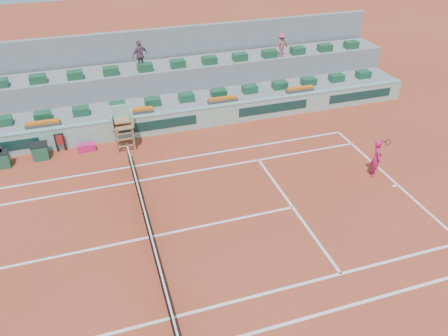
{
  "coord_description": "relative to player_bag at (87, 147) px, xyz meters",
  "views": [
    {
      "loc": [
        -1.13,
        -13.51,
        12.08
      ],
      "look_at": [
        4.0,
        2.5,
        1.0
      ],
      "focal_mm": 35.0,
      "sensor_mm": 36.0,
      "label": 1
    }
  ],
  "objects": [
    {
      "name": "towel_rack",
      "position": [
        -1.28,
        0.4,
        0.4
      ],
      "size": [
        0.51,
        0.09,
        1.03
      ],
      "color": "black",
      "rests_on": "ground"
    },
    {
      "name": "tennis_player",
      "position": [
        13.26,
        -6.64,
        0.78
      ],
      "size": [
        0.7,
        0.98,
        2.28
      ],
      "color": "#DD1C68",
      "rests_on": "ground"
    },
    {
      "name": "seat_row_lower",
      "position": [
        2.01,
        2.01,
        1.22
      ],
      "size": [
        32.9,
        0.6,
        0.44
      ],
      "color": "#1A5030",
      "rests_on": "seating_tier_lower"
    },
    {
      "name": "advertising_hoarding",
      "position": [
        2.03,
        0.71,
        0.43
      ],
      "size": [
        36.0,
        0.34,
        1.26
      ],
      "color": "#98BFAD",
      "rests_on": "ground"
    },
    {
      "name": "flower_planters",
      "position": [
        0.51,
        1.21,
        1.13
      ],
      "size": [
        26.8,
        0.36,
        0.28
      ],
      "color": "#474747",
      "rests_on": "seating_tier_lower"
    },
    {
      "name": "seating_tier_upper",
      "position": [
        2.01,
        4.51,
        1.1
      ],
      "size": [
        36.0,
        2.4,
        2.6
      ],
      "primitive_type": "cube",
      "color": "gray",
      "rests_on": "ground"
    },
    {
      "name": "court_lines",
      "position": [
        2.01,
        -7.79,
        -0.2
      ],
      "size": [
        23.89,
        11.09,
        0.01
      ],
      "color": "white",
      "rests_on": "ground"
    },
    {
      "name": "player_bag",
      "position": [
        0.0,
        0.0,
        0.0
      ],
      "size": [
        0.92,
        0.41,
        0.41
      ],
      "primitive_type": "cube",
      "color": "#DD1C68",
      "rests_on": "ground"
    },
    {
      "name": "drink_cooler_b",
      "position": [
        -4.07,
        -0.31,
        0.22
      ],
      "size": [
        0.71,
        0.61,
        0.84
      ],
      "color": "#1B5339",
      "rests_on": "ground"
    },
    {
      "name": "ground",
      "position": [
        2.01,
        -7.79,
        -0.2
      ],
      "size": [
        90.0,
        90.0,
        0.0
      ],
      "primitive_type": "plane",
      "color": "#A4381F",
      "rests_on": "ground"
    },
    {
      "name": "seat_row_upper",
      "position": [
        2.01,
        3.91,
        2.62
      ],
      "size": [
        32.9,
        0.6,
        0.44
      ],
      "color": "#1A5030",
      "rests_on": "seating_tier_upper"
    },
    {
      "name": "umpire_chair",
      "position": [
        2.01,
        -0.29,
        1.34
      ],
      "size": [
        1.1,
        0.9,
        2.4
      ],
      "color": "olive",
      "rests_on": "ground"
    },
    {
      "name": "drink_cooler_a",
      "position": [
        -2.29,
        -0.04,
        0.22
      ],
      "size": [
        0.83,
        0.72,
        0.84
      ],
      "color": "#1B5339",
      "rests_on": "ground"
    },
    {
      "name": "seating_tier_lower",
      "position": [
        2.01,
        2.91,
        0.4
      ],
      "size": [
        36.0,
        4.0,
        1.2
      ],
      "primitive_type": "cube",
      "color": "gray",
      "rests_on": "ground"
    },
    {
      "name": "stadium_back_wall",
      "position": [
        2.01,
        6.11,
        2.0
      ],
      "size": [
        36.0,
        0.4,
        4.4
      ],
      "primitive_type": "cube",
      "color": "gray",
      "rests_on": "ground"
    },
    {
      "name": "tennis_net",
      "position": [
        2.01,
        -7.79,
        0.32
      ],
      "size": [
        0.1,
        11.97,
        1.1
      ],
      "color": "black",
      "rests_on": "ground"
    },
    {
      "name": "spectator_right",
      "position": [
        12.76,
        3.78,
        3.15
      ],
      "size": [
        1.04,
        0.69,
        1.51
      ],
      "primitive_type": "imported",
      "rotation": [
        0.0,
        0.0,
        3.29
      ],
      "color": "#A45259",
      "rests_on": "seating_tier_upper"
    },
    {
      "name": "spectator_mid",
      "position": [
        3.84,
        4.17,
        3.28
      ],
      "size": [
        1.12,
        0.83,
        1.77
      ],
      "primitive_type": "imported",
      "rotation": [
        0.0,
        0.0,
        3.58
      ],
      "color": "#7C5361",
      "rests_on": "seating_tier_upper"
    }
  ]
}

